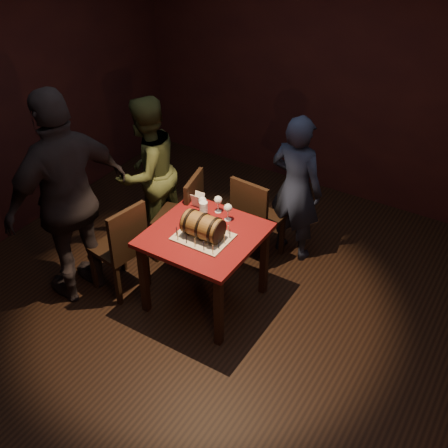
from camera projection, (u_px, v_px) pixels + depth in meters
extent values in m
plane|color=black|center=(219.00, 314.00, 4.96)|extent=(5.00, 5.00, 0.00)
cube|color=black|center=(345.00, 75.00, 5.89)|extent=(5.00, 0.04, 2.80)
cube|color=#4F0D0F|center=(204.00, 235.00, 4.69)|extent=(0.90, 0.90, 0.04)
cube|color=black|center=(144.00, 279.00, 4.81)|extent=(0.06, 0.06, 0.71)
cube|color=black|center=(219.00, 312.00, 4.48)|extent=(0.06, 0.06, 0.71)
cube|color=black|center=(194.00, 234.00, 5.34)|extent=(0.06, 0.06, 0.71)
cube|color=black|center=(264.00, 261.00, 5.01)|extent=(0.06, 0.06, 0.71)
cube|color=#A79B87|center=(203.00, 237.00, 4.62)|extent=(0.45, 0.35, 0.01)
cylinder|color=brown|center=(203.00, 226.00, 4.56)|extent=(0.31, 0.21, 0.21)
cylinder|color=black|center=(191.00, 222.00, 4.61)|extent=(0.02, 0.22, 0.22)
cylinder|color=black|center=(203.00, 226.00, 4.56)|extent=(0.02, 0.22, 0.22)
cylinder|color=black|center=(215.00, 231.00, 4.51)|extent=(0.02, 0.22, 0.22)
cylinder|color=black|center=(187.00, 220.00, 4.63)|extent=(0.01, 0.20, 0.20)
cylinder|color=black|center=(220.00, 232.00, 4.49)|extent=(0.01, 0.20, 0.20)
cylinder|color=black|center=(185.00, 220.00, 4.64)|extent=(0.04, 0.02, 0.02)
sphere|color=black|center=(183.00, 219.00, 4.65)|extent=(0.03, 0.03, 0.03)
cylinder|color=#DCC983|center=(178.00, 236.00, 4.56)|extent=(0.01, 0.01, 0.08)
cylinder|color=black|center=(177.00, 231.00, 4.54)|extent=(0.00, 0.00, 0.01)
cylinder|color=black|center=(186.00, 239.00, 4.53)|extent=(0.01, 0.01, 0.08)
cylinder|color=black|center=(186.00, 234.00, 4.50)|extent=(0.00, 0.00, 0.01)
cylinder|color=#DCC983|center=(195.00, 242.00, 4.49)|extent=(0.01, 0.01, 0.08)
cylinder|color=black|center=(195.00, 238.00, 4.46)|extent=(0.00, 0.00, 0.01)
cylinder|color=black|center=(204.00, 246.00, 4.45)|extent=(0.01, 0.01, 0.08)
cylinder|color=black|center=(204.00, 241.00, 4.43)|extent=(0.00, 0.00, 0.01)
cylinder|color=#DCC983|center=(213.00, 249.00, 4.42)|extent=(0.01, 0.01, 0.08)
cylinder|color=black|center=(213.00, 245.00, 4.39)|extent=(0.00, 0.00, 0.01)
cylinder|color=black|center=(219.00, 244.00, 4.47)|extent=(0.01, 0.01, 0.08)
cylinder|color=black|center=(219.00, 240.00, 4.44)|extent=(0.00, 0.00, 0.01)
cylinder|color=#DCC983|center=(224.00, 239.00, 4.53)|extent=(0.01, 0.01, 0.08)
cylinder|color=black|center=(224.00, 234.00, 4.50)|extent=(0.00, 0.00, 0.01)
cylinder|color=black|center=(230.00, 234.00, 4.59)|extent=(0.01, 0.01, 0.08)
cylinder|color=black|center=(230.00, 229.00, 4.56)|extent=(0.00, 0.00, 0.01)
cylinder|color=#DCC983|center=(228.00, 230.00, 4.63)|extent=(0.01, 0.01, 0.08)
cylinder|color=black|center=(228.00, 225.00, 4.61)|extent=(0.00, 0.00, 0.01)
cylinder|color=black|center=(220.00, 226.00, 4.67)|extent=(0.01, 0.01, 0.08)
cylinder|color=black|center=(220.00, 222.00, 4.64)|extent=(0.00, 0.00, 0.01)
cylinder|color=#DCC983|center=(211.00, 223.00, 4.71)|extent=(0.01, 0.01, 0.08)
cylinder|color=black|center=(211.00, 219.00, 4.68)|extent=(0.00, 0.00, 0.01)
cylinder|color=black|center=(203.00, 220.00, 4.74)|extent=(0.01, 0.01, 0.08)
cylinder|color=black|center=(202.00, 216.00, 4.72)|extent=(0.00, 0.00, 0.01)
cylinder|color=#DCC983|center=(194.00, 217.00, 4.78)|extent=(0.01, 0.01, 0.08)
cylinder|color=black|center=(194.00, 213.00, 4.75)|extent=(0.00, 0.00, 0.01)
cylinder|color=black|center=(188.00, 221.00, 4.73)|extent=(0.01, 0.01, 0.08)
cylinder|color=black|center=(188.00, 217.00, 4.70)|extent=(0.00, 0.00, 0.01)
cylinder|color=#DCC983|center=(183.00, 226.00, 4.67)|extent=(0.01, 0.01, 0.08)
cylinder|color=black|center=(182.00, 222.00, 4.64)|extent=(0.00, 0.00, 0.01)
cylinder|color=black|center=(177.00, 231.00, 4.61)|extent=(0.01, 0.01, 0.08)
cylinder|color=black|center=(176.00, 227.00, 4.59)|extent=(0.00, 0.00, 0.01)
cylinder|color=silver|center=(203.00, 212.00, 4.93)|extent=(0.06, 0.06, 0.01)
cylinder|color=silver|center=(203.00, 208.00, 4.90)|extent=(0.01, 0.01, 0.09)
sphere|color=silver|center=(202.00, 201.00, 4.86)|extent=(0.07, 0.07, 0.07)
sphere|color=#591114|center=(202.00, 201.00, 4.86)|extent=(0.05, 0.05, 0.05)
cylinder|color=silver|center=(218.00, 212.00, 4.94)|extent=(0.06, 0.06, 0.01)
cylinder|color=silver|center=(218.00, 207.00, 4.91)|extent=(0.01, 0.01, 0.09)
sphere|color=silver|center=(218.00, 200.00, 4.87)|extent=(0.07, 0.07, 0.07)
cylinder|color=silver|center=(228.00, 220.00, 4.84)|extent=(0.06, 0.06, 0.01)
cylinder|color=silver|center=(228.00, 215.00, 4.81)|extent=(0.01, 0.01, 0.09)
sphere|color=silver|center=(228.00, 208.00, 4.77)|extent=(0.07, 0.07, 0.07)
sphere|color=#BF594C|center=(228.00, 208.00, 4.77)|extent=(0.05, 0.05, 0.05)
cylinder|color=silver|center=(204.00, 210.00, 4.83)|extent=(0.07, 0.07, 0.15)
cylinder|color=#9E5414|center=(204.00, 211.00, 4.84)|extent=(0.06, 0.06, 0.11)
cylinder|color=white|center=(203.00, 205.00, 4.81)|extent=(0.06, 0.06, 0.02)
cube|color=black|center=(259.00, 219.00, 5.38)|extent=(0.43, 0.43, 0.04)
cube|color=black|center=(282.00, 236.00, 5.55)|extent=(0.04, 0.04, 0.43)
cube|color=black|center=(253.00, 224.00, 5.71)|extent=(0.04, 0.04, 0.43)
cube|color=black|center=(263.00, 253.00, 5.32)|extent=(0.04, 0.04, 0.43)
cube|color=black|center=(234.00, 240.00, 5.49)|extent=(0.04, 0.04, 0.43)
cube|color=black|center=(249.00, 205.00, 5.12)|extent=(0.40, 0.07, 0.46)
cube|color=black|center=(178.00, 218.00, 5.40)|extent=(0.48, 0.48, 0.04)
cube|color=black|center=(170.00, 225.00, 5.71)|extent=(0.04, 0.04, 0.43)
cube|color=black|center=(156.00, 244.00, 5.45)|extent=(0.04, 0.04, 0.43)
cube|color=black|center=(201.00, 231.00, 5.62)|extent=(0.04, 0.04, 0.43)
cube|color=black|center=(188.00, 251.00, 5.36)|extent=(0.04, 0.04, 0.43)
cube|color=black|center=(194.00, 199.00, 5.21)|extent=(0.13, 0.40, 0.46)
cube|color=black|center=(118.00, 248.00, 5.01)|extent=(0.46, 0.46, 0.04)
cube|color=black|center=(122.00, 252.00, 5.34)|extent=(0.04, 0.04, 0.43)
cube|color=black|center=(94.00, 269.00, 5.13)|extent=(0.04, 0.04, 0.43)
cube|color=black|center=(147.00, 267.00, 5.16)|extent=(0.04, 0.04, 0.43)
cube|color=black|center=(118.00, 285.00, 4.95)|extent=(0.04, 0.04, 0.43)
cube|color=black|center=(128.00, 233.00, 4.77)|extent=(0.10, 0.40, 0.46)
imported|color=#1B2137|center=(296.00, 189.00, 5.28)|extent=(0.57, 0.41, 1.48)
imported|color=#393F1F|center=(147.00, 172.00, 5.49)|extent=(0.66, 0.81, 1.53)
imported|color=black|center=(69.00, 199.00, 4.69)|extent=(0.72, 1.22, 1.95)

